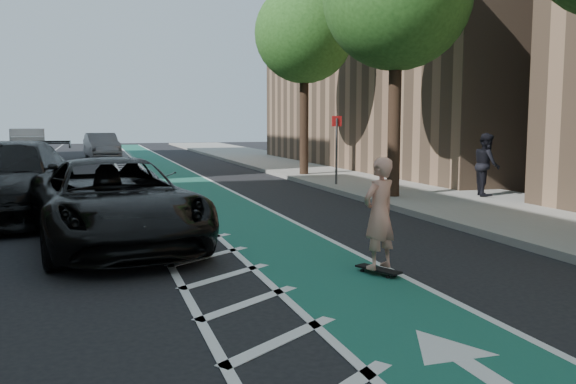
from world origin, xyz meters
name	(u,v)px	position (x,y,z in m)	size (l,w,h in m)	color
ground	(126,315)	(0.00, 0.00, 0.00)	(120.00, 120.00, 0.00)	black
bike_lane	(215,201)	(3.00, 10.00, 0.01)	(2.00, 90.00, 0.01)	#195747
buffer_strip	(162,203)	(1.50, 10.00, 0.01)	(1.40, 90.00, 0.01)	silver
sidewalk_right	(415,191)	(9.50, 10.00, 0.07)	(5.00, 90.00, 0.15)	gray
curb_right	(344,193)	(7.05, 10.00, 0.08)	(0.12, 90.00, 0.16)	gray
tree_r_d	(306,33)	(7.90, 16.00, 5.77)	(4.20, 4.20, 7.90)	#382619
sign_post	(337,149)	(7.60, 12.00, 1.35)	(0.35, 0.08, 2.47)	#4C4C4C
skateboard	(378,270)	(3.70, 0.80, 0.08)	(0.49, 0.78, 0.10)	black
skateboarder	(379,213)	(3.70, 0.80, 0.93)	(0.61, 0.40, 1.66)	tan
suv_near	(112,202)	(0.00, 4.32, 0.81)	(2.67, 5.80, 1.61)	black
suv_far	(7,180)	(-2.28, 8.41, 0.91)	(2.54, 6.25, 1.81)	black
car_silver	(2,156)	(-4.42, 24.34, 0.67)	(1.58, 3.92, 1.34)	#9B9AA0
car_grey	(102,146)	(0.20, 31.96, 0.80)	(1.69, 4.83, 1.59)	slate
pedestrian	(486,164)	(10.49, 7.67, 1.06)	(0.88, 0.69, 1.81)	black
box_truck	(27,144)	(-4.28, 34.74, 0.85)	(2.38, 4.58, 1.84)	silver
barrel_c	(28,179)	(-2.40, 14.50, 0.40)	(0.62, 0.62, 0.85)	#FF520D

